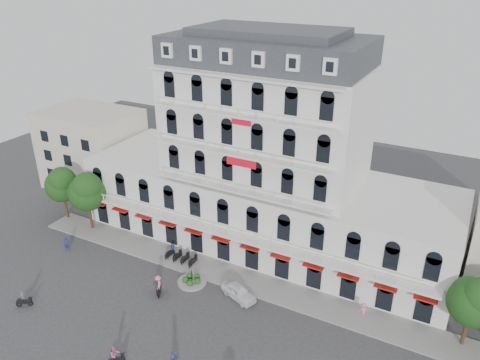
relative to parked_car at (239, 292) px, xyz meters
name	(u,v)px	position (x,y,z in m)	size (l,w,h in m)	color
ground	(184,326)	(-2.70, -6.22, -0.72)	(120.00, 120.00, 0.00)	#38383A
sidewalk	(229,275)	(-2.70, 2.78, -0.64)	(53.00, 4.00, 0.16)	gray
main_building	(265,166)	(-2.70, 11.78, 9.24)	(45.00, 15.00, 25.80)	silver
flank_building_west	(93,149)	(-32.70, 13.78, 5.28)	(14.00, 10.00, 12.00)	beige
traffic_island	(192,281)	(-5.70, -0.22, -0.47)	(3.20, 3.20, 1.60)	gray
parked_scooter_row	(181,261)	(-9.05, 2.58, -0.72)	(4.40, 1.80, 1.10)	black
tree_west_outer	(62,183)	(-28.65, 3.76, 4.63)	(4.50, 4.48, 7.76)	#382314
tree_west_inner	(87,190)	(-23.65, 3.26, 4.96)	(4.76, 4.76, 8.25)	#382314
tree_east_inner	(474,300)	(21.35, 3.76, 4.49)	(4.40, 4.37, 7.57)	#382314
parked_car	(239,292)	(0.00, 0.00, 0.00)	(1.71, 4.24, 1.45)	white
rider_west	(24,299)	(-18.74, -11.46, 0.13)	(1.47, 1.14, 1.98)	black
rider_southwest	(115,356)	(-5.15, -13.08, 0.39)	(1.03, 1.55, 2.18)	black
rider_center	(159,285)	(-7.69, -3.50, 0.54)	(1.22, 1.52, 2.36)	black
pedestrian_left	(173,249)	(-10.72, 3.28, 0.03)	(0.74, 0.48, 1.51)	navy
pedestrian_mid	(156,287)	(-8.00, -3.52, 0.15)	(1.03, 0.43, 1.75)	slate
pedestrian_right	(363,310)	(12.26, 3.28, 0.05)	(1.00, 0.58, 1.55)	pink
pedestrian_far	(67,244)	(-22.70, -1.97, 0.20)	(0.67, 0.44, 1.84)	navy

